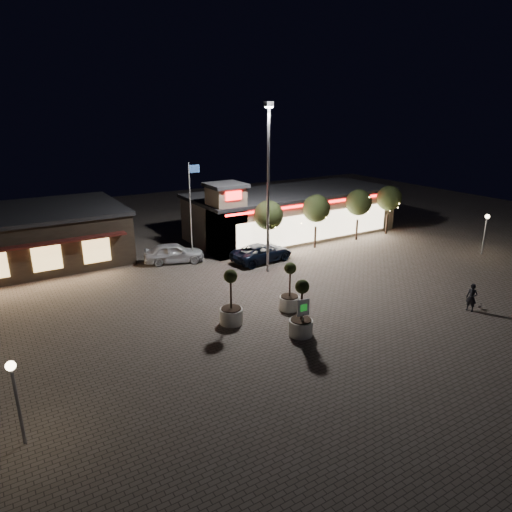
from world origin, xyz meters
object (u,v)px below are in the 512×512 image
pickup_truck (262,252)px  planter_left (231,307)px  planter_mid (301,318)px  white_sedan (174,253)px  valet_sign (303,311)px  pedestrian (472,298)px

pickup_truck → planter_left: (-7.55, -8.59, 0.29)m
pickup_truck → planter_mid: size_ratio=1.61×
white_sedan → planter_left: size_ratio=1.44×
planter_left → valet_sign: planter_left is taller
pedestrian → planter_mid: planter_mid is taller
white_sedan → pedestrian: (12.08, -18.31, 0.07)m
planter_mid → valet_sign: 0.58m
planter_mid → valet_sign: planter_mid is taller
white_sedan → planter_left: bearing=-168.6°
pedestrian → valet_sign: 11.22m
pedestrian → planter_left: planter_left is taller
white_sedan → pedestrian: size_ratio=2.69×
planter_mid → valet_sign: (-0.04, -0.20, 0.54)m
pedestrian → planter_left: 14.77m
planter_left → planter_mid: 4.17m
planter_left → planter_mid: bearing=-52.0°
pedestrian → valet_sign: (-10.85, 2.77, 0.66)m
pickup_truck → white_sedan: 7.14m
pickup_truck → planter_left: 11.44m
pickup_truck → valet_sign: valet_sign is taller
white_sedan → planter_mid: (1.26, -15.34, 0.20)m
white_sedan → pedestrian: bearing=-128.9°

